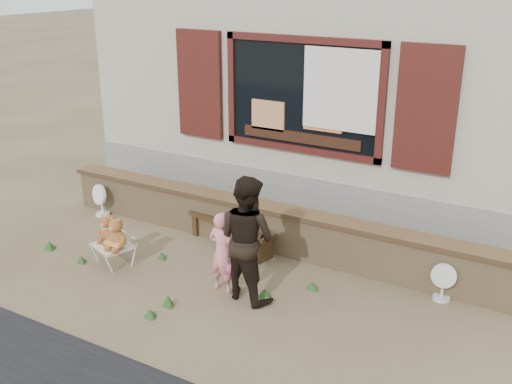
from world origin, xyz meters
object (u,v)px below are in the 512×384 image
Objects in this scene: bench at (231,228)px; folding_chair at (113,246)px; teddy_bear_left at (107,228)px; child at (222,252)px; adult at (247,238)px; teddy_bear_right at (117,233)px.

bench is 1.67m from folding_chair.
child reaches higher than teddy_bear_left.
teddy_bear_left is at bearing 15.56° from adult.
folding_chair is 1.52× the size of teddy_bear_left.
teddy_bear_right is (0.13, -0.05, 0.25)m from folding_chair.
teddy_bear_left is 0.28m from teddy_bear_right.
teddy_bear_left is at bearing 180.00° from teddy_bear_right.
folding_chair is at bearing -0.00° from teddy_bear_left.
teddy_bear_left reaches higher than folding_chair.
bench is 1.74m from teddy_bear_left.
adult reaches higher than teddy_bear_left.
child is (0.58, -1.12, 0.25)m from bench.
adult is (0.34, 0.03, 0.26)m from child.
teddy_bear_right is (0.26, -0.10, 0.03)m from teddy_bear_left.
teddy_bear_left is 1.79m from child.
teddy_bear_right is 1.54m from child.
teddy_bear_right reaches higher than teddy_bear_left.
bench is 0.97× the size of adult.
adult is (1.86, 0.23, 0.26)m from teddy_bear_right.
teddy_bear_right reaches higher than bench.
child is at bearing 25.26° from folding_chair.
teddy_bear_right is 1.90m from adult.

